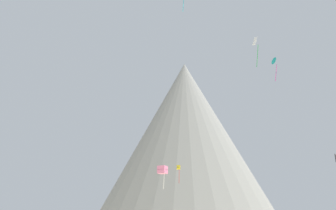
# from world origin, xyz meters

# --- Properties ---
(rock_massif) EXTENTS (65.65, 65.65, 55.74)m
(rock_massif) POSITION_xyz_m (-4.08, 95.36, 24.97)
(rock_massif) COLOR gray
(rock_massif) RESTS_ON ground_plane
(kite_pink_low) EXTENTS (1.33, 1.33, 2.85)m
(kite_pink_low) POSITION_xyz_m (-3.00, 22.95, 9.17)
(kite_pink_low) COLOR pink
(kite_yellow_low) EXTENTS (0.80, 0.77, 3.51)m
(kite_yellow_low) POSITION_xyz_m (-2.52, 50.92, 13.69)
(kite_yellow_low) COLOR yellow
(kite_white_high) EXTENTS (0.83, 0.57, 4.79)m
(kite_white_high) POSITION_xyz_m (10.30, 26.39, 27.56)
(kite_white_high) COLOR white
(kite_teal_high) EXTENTS (1.06, 1.45, 4.47)m
(kite_teal_high) POSITION_xyz_m (15.42, 38.63, 30.49)
(kite_teal_high) COLOR teal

